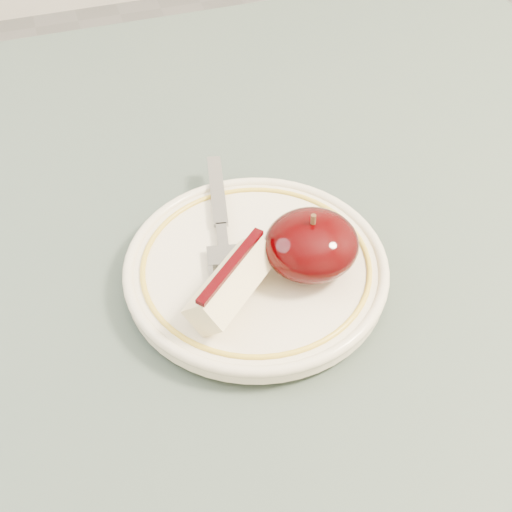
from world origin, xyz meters
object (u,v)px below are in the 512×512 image
object	(u,v)px
table	(252,354)
fork	(221,226)
plate	(256,268)
apple_half	(311,245)

from	to	relation	value
table	fork	bearing A→B (deg)	99.47
table	fork	size ratio (longest dim) A/B	5.39
plate	apple_half	xyz separation A→B (m)	(0.04, -0.01, 0.03)
table	plate	bearing A→B (deg)	51.16
table	apple_half	bearing A→B (deg)	-6.44
table	apple_half	distance (m)	0.14
apple_half	table	bearing A→B (deg)	173.56
fork	table	bearing A→B (deg)	-159.03
plate	apple_half	world-z (taller)	apple_half
apple_half	fork	size ratio (longest dim) A/B	0.44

